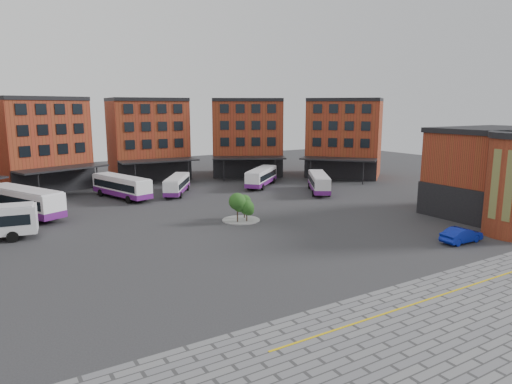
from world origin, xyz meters
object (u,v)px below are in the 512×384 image
bus_c (122,186)px  blue_car (461,235)px  bus_e (261,177)px  tree_island (242,206)px  bus_d (177,184)px  bus_b (24,202)px  bus_f (319,182)px

bus_c → blue_car: 45.06m
bus_e → bus_c: bearing=-136.7°
tree_island → bus_c: bearing=111.7°
bus_e → blue_car: 37.15m
bus_c → bus_d: (8.04, -1.10, -0.28)m
bus_b → bus_c: 14.16m
bus_c → blue_car: bus_c is taller
bus_c → bus_e: (22.58, -1.96, -0.14)m
bus_f → blue_car: bus_f is taller
bus_b → blue_car: size_ratio=2.73×
tree_island → bus_b: size_ratio=0.35×
bus_f → blue_car: bearing=-67.4°
bus_b → bus_d: 21.56m
tree_island → bus_f: (19.04, 9.55, -0.28)m
bus_b → bus_c: (13.08, 5.42, -0.16)m
tree_island → bus_c: tree_island is taller
bus_b → bus_e: bus_b is taller
bus_b → bus_e: (35.66, 3.46, -0.30)m
bus_e → bus_f: bearing=-14.7°
tree_island → bus_e: 23.60m
bus_f → bus_c: bearing=-169.7°
tree_island → bus_b: (-21.32, 15.28, 0.07)m
bus_b → bus_d: bus_b is taller
bus_f → bus_d: bearing=-175.0°
bus_c → bus_f: 29.47m
bus_d → blue_car: size_ratio=2.04×
tree_island → bus_f: tree_island is taller
tree_island → blue_car: bearing=-52.5°
bus_c → blue_car: bearing=-76.9°
bus_d → tree_island: bearing=-56.8°
bus_d → bus_b: bearing=-135.9°
bus_c → bus_e: bearing=-21.6°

